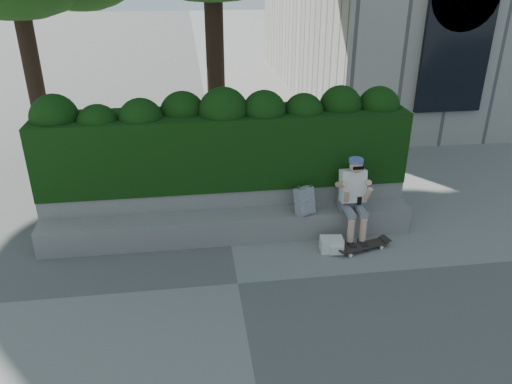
{
  "coord_description": "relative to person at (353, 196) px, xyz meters",
  "views": [
    {
      "loc": [
        -0.55,
        -5.84,
        4.22
      ],
      "look_at": [
        0.4,
        1.0,
        0.95
      ],
      "focal_mm": 35.0,
      "sensor_mm": 36.0,
      "label": 1
    }
  ],
  "objects": [
    {
      "name": "hedge",
      "position": [
        -1.98,
        0.88,
        0.6
      ],
      "size": [
        6.0,
        1.0,
        1.2
      ],
      "primitive_type": "cube",
      "color": "black",
      "rests_on": "planter_wall"
    },
    {
      "name": "ground",
      "position": [
        -1.98,
        -1.07,
        -0.75
      ],
      "size": [
        80.0,
        80.0,
        0.0
      ],
      "primitive_type": "plane",
      "color": "slate",
      "rests_on": "ground"
    },
    {
      "name": "backpack_ground",
      "position": [
        -0.43,
        -0.4,
        -0.64
      ],
      "size": [
        0.37,
        0.28,
        0.23
      ],
      "primitive_type": "cube",
      "rotation": [
        0.0,
        0.0,
        -0.11
      ],
      "color": "silver",
      "rests_on": "ground"
    },
    {
      "name": "person",
      "position": [
        0.0,
        0.0,
        0.0
      ],
      "size": [
        0.4,
        0.76,
        1.38
      ],
      "color": "slate",
      "rests_on": "ground"
    },
    {
      "name": "planter_wall",
      "position": [
        -1.98,
        0.66,
        -0.38
      ],
      "size": [
        6.0,
        0.5,
        0.75
      ],
      "primitive_type": "cube",
      "color": "gray",
      "rests_on": "ground"
    },
    {
      "name": "skateboard",
      "position": [
        0.08,
        -0.45,
        -0.68
      ],
      "size": [
        0.86,
        0.42,
        0.09
      ],
      "rotation": [
        0.0,
        0.0,
        0.27
      ],
      "color": "black",
      "rests_on": "ground"
    },
    {
      "name": "bench_ledge",
      "position": [
        -1.98,
        0.18,
        -0.53
      ],
      "size": [
        6.0,
        0.45,
        0.45
      ],
      "primitive_type": "cube",
      "color": "gray",
      "rests_on": "ground"
    },
    {
      "name": "backpack_plaid",
      "position": [
        -0.78,
        0.08,
        -0.08
      ],
      "size": [
        0.34,
        0.27,
        0.44
      ],
      "primitive_type": "cube",
      "rotation": [
        0.0,
        0.0,
        0.44
      ],
      "color": "#9F9FA3",
      "rests_on": "bench_ledge"
    }
  ]
}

